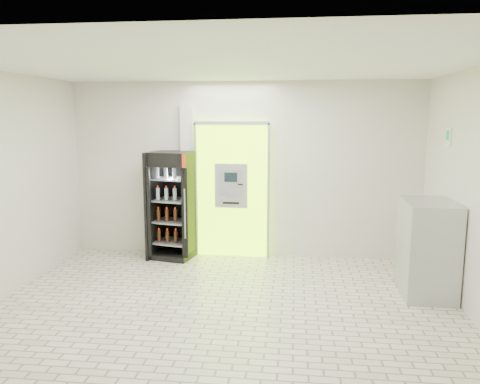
# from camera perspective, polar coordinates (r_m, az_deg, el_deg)

# --- Properties ---
(ground) EXTENTS (6.00, 6.00, 0.00)m
(ground) POSITION_cam_1_polar(r_m,az_deg,el_deg) (6.03, -2.14, -14.38)
(ground) COLOR beige
(ground) RESTS_ON ground
(room_shell) EXTENTS (6.00, 6.00, 6.00)m
(room_shell) POSITION_cam_1_polar(r_m,az_deg,el_deg) (5.55, -2.25, 3.31)
(room_shell) COLOR silver
(room_shell) RESTS_ON ground
(atm_assembly) EXTENTS (1.30, 0.24, 2.33)m
(atm_assembly) POSITION_cam_1_polar(r_m,az_deg,el_deg) (8.04, -0.97, 0.34)
(atm_assembly) COLOR #9DF208
(atm_assembly) RESTS_ON ground
(pillar) EXTENTS (0.22, 0.11, 2.60)m
(pillar) POSITION_cam_1_polar(r_m,az_deg,el_deg) (8.19, -6.36, 1.37)
(pillar) COLOR silver
(pillar) RESTS_ON ground
(beverage_cooler) EXTENTS (0.79, 0.75, 1.83)m
(beverage_cooler) POSITION_cam_1_polar(r_m,az_deg,el_deg) (8.07, -8.23, -1.84)
(beverage_cooler) COLOR black
(beverage_cooler) RESTS_ON ground
(steel_cabinet) EXTENTS (0.68, 0.99, 1.29)m
(steel_cabinet) POSITION_cam_1_polar(r_m,az_deg,el_deg) (6.87, 21.84, -6.37)
(steel_cabinet) COLOR #A5A7AC
(steel_cabinet) RESTS_ON ground
(exit_sign) EXTENTS (0.02, 0.22, 0.26)m
(exit_sign) POSITION_cam_1_polar(r_m,az_deg,el_deg) (7.19, 24.04, 6.11)
(exit_sign) COLOR white
(exit_sign) RESTS_ON room_shell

